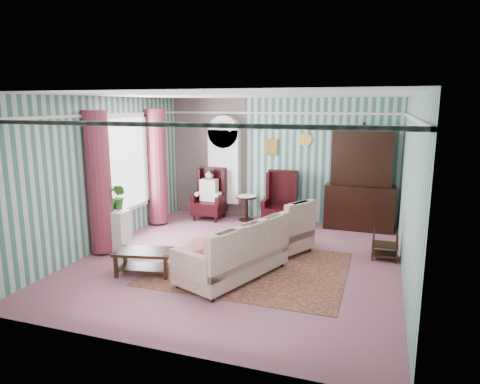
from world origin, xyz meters
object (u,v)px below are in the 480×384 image
(bookcase, at_px, (224,172))
(sofa, at_px, (233,246))
(coffee_table, at_px, (145,262))
(seated_woman, at_px, (209,195))
(round_side_table, at_px, (246,208))
(floral_armchair, at_px, (287,224))
(wingback_left, at_px, (209,194))
(nest_table, at_px, (385,245))
(dresser_hutch, at_px, (361,177))
(plant_stand, at_px, (114,231))
(wingback_right, at_px, (280,199))

(bookcase, height_order, sofa, bookcase)
(coffee_table, bearing_deg, sofa, 14.10)
(seated_woman, bearing_deg, coffee_table, -84.62)
(round_side_table, distance_m, floral_armchair, 2.35)
(wingback_left, xyz_separation_m, nest_table, (4.07, -1.55, -0.35))
(wingback_left, bearing_deg, seated_woman, 0.00)
(dresser_hutch, xyz_separation_m, plant_stand, (-4.30, -3.02, -0.78))
(round_side_table, distance_m, plant_stand, 3.36)
(dresser_hutch, xyz_separation_m, nest_table, (0.57, -1.82, -0.91))
(round_side_table, xyz_separation_m, floral_armchair, (1.40, -1.87, 0.24))
(wingback_right, distance_m, seated_woman, 1.75)
(dresser_hutch, bearing_deg, coffee_table, -129.65)
(wingback_left, xyz_separation_m, round_side_table, (0.90, 0.15, -0.33))
(dresser_hutch, distance_m, sofa, 3.94)
(dresser_hutch, relative_size, sofa, 1.21)
(seated_woman, distance_m, nest_table, 4.37)
(dresser_hutch, xyz_separation_m, coffee_table, (-3.17, -3.82, -0.97))
(nest_table, relative_size, coffee_table, 0.57)
(nest_table, distance_m, floral_armchair, 1.80)
(bookcase, xyz_separation_m, wingback_left, (-0.25, -0.39, -0.50))
(plant_stand, distance_m, coffee_table, 1.40)
(wingback_right, relative_size, sofa, 0.64)
(wingback_left, height_order, coffee_table, wingback_left)
(wingback_left, xyz_separation_m, coffee_table, (0.33, -3.55, -0.42))
(sofa, bearing_deg, coffee_table, 125.34)
(wingback_right, height_order, plant_stand, wingback_right)
(seated_woman, relative_size, floral_armchair, 1.10)
(seated_woman, height_order, plant_stand, seated_woman)
(seated_woman, distance_m, plant_stand, 2.87)
(seated_woman, bearing_deg, sofa, -61.32)
(bookcase, relative_size, seated_woman, 1.90)
(bookcase, relative_size, coffee_table, 2.38)
(seated_woman, bearing_deg, dresser_hutch, 4.41)
(bookcase, height_order, nest_table, bookcase)
(dresser_hutch, bearing_deg, wingback_right, -171.23)
(wingback_left, relative_size, seated_woman, 1.06)
(bookcase, xyz_separation_m, sofa, (1.50, -3.58, -0.60))
(floral_armchair, bearing_deg, round_side_table, 65.55)
(bookcase, bearing_deg, floral_armchair, -45.85)
(round_side_table, height_order, sofa, sofa)
(seated_woman, xyz_separation_m, coffee_table, (0.33, -3.55, -0.38))
(bookcase, height_order, wingback_left, bookcase)
(wingback_right, xyz_separation_m, round_side_table, (-0.85, 0.15, -0.33))
(seated_woman, bearing_deg, plant_stand, -106.22)
(round_side_table, bearing_deg, seated_woman, -170.54)
(bookcase, distance_m, round_side_table, 1.07)
(seated_woman, xyz_separation_m, floral_armchair, (2.30, -1.72, -0.05))
(coffee_table, bearing_deg, dresser_hutch, 50.35)
(floral_armchair, bearing_deg, coffee_table, 161.68)
(floral_armchair, bearing_deg, sofa, -171.79)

